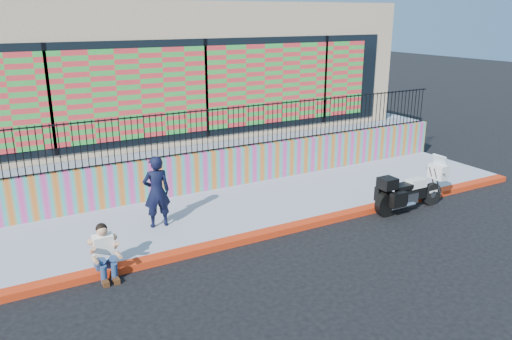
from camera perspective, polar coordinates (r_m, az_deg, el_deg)
ground at (r=11.77m, az=2.88°, el=-7.21°), size 90.00×90.00×0.00m
red_curb at (r=11.73m, az=2.88°, el=-6.88°), size 16.00×0.30×0.15m
sidewalk at (r=13.05m, az=-0.96°, el=-4.28°), size 16.00×3.00×0.15m
mural_wall at (r=14.19m, az=-4.03°, el=0.16°), size 16.00×0.20×1.10m
metal_fence at (r=13.90m, az=-4.13°, el=4.69°), size 15.80×0.04×1.20m
elevated_platform at (r=18.80m, az=-10.69°, el=3.96°), size 16.00×10.00×1.25m
storefront_building at (r=18.18m, az=-10.94°, el=11.89°), size 14.00×8.06×4.00m
police_motorcycle at (r=13.45m, az=17.14°, el=-2.17°), size 2.18×0.72×1.36m
police_officer at (r=11.67m, az=-11.29°, el=-2.45°), size 0.65×0.46×1.70m
seated_man at (r=10.12m, az=-16.81°, el=-9.46°), size 0.54×0.71×1.06m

